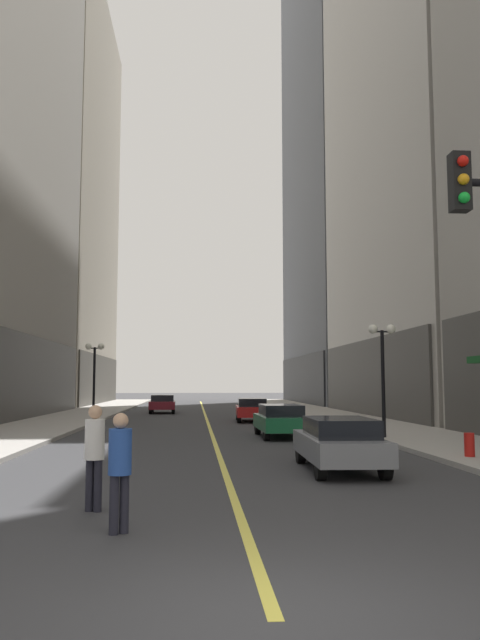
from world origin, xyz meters
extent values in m
plane|color=#38383A|center=(0.00, 35.00, 0.00)|extent=(200.00, 200.00, 0.00)
cube|color=#ADA8A0|center=(-8.25, 35.00, 0.07)|extent=(4.50, 78.00, 0.15)
cube|color=#ADA8A0|center=(8.25, 35.00, 0.07)|extent=(4.50, 78.00, 0.15)
cube|color=#E5D64C|center=(0.00, 35.00, 0.00)|extent=(0.16, 70.00, 0.01)
cube|color=#3A3935|center=(-10.60, 34.50, 2.50)|extent=(0.50, 22.80, 5.00)
cube|color=#B7AD99|center=(-16.95, 60.00, 21.70)|extent=(12.89, 26.00, 43.40)
cube|color=#403C35|center=(-10.60, 60.00, 2.50)|extent=(0.50, 24.70, 5.00)
cube|color=#A8A399|center=(17.69, 34.50, 27.08)|extent=(14.38, 24.00, 54.16)
cube|color=#3A3935|center=(10.60, 34.50, 2.50)|extent=(0.50, 22.80, 5.00)
cube|color=#212327|center=(10.60, 60.00, 2.50)|extent=(0.50, 24.70, 5.00)
cube|color=slate|center=(2.87, 9.81, 0.59)|extent=(1.82, 4.43, 0.55)
cube|color=black|center=(2.86, 9.59, 1.07)|extent=(1.57, 2.50, 0.50)
cylinder|color=black|center=(2.16, 11.36, 0.32)|extent=(0.24, 0.65, 0.64)
cylinder|color=black|center=(3.64, 11.33, 0.32)|extent=(0.24, 0.65, 0.64)
cylinder|color=black|center=(2.09, 8.29, 0.32)|extent=(0.24, 0.65, 0.64)
cylinder|color=black|center=(3.57, 8.25, 0.32)|extent=(0.24, 0.65, 0.64)
cube|color=#196038|center=(2.72, 19.63, 0.59)|extent=(1.79, 4.44, 0.55)
cube|color=black|center=(2.73, 19.41, 1.07)|extent=(1.56, 2.49, 0.50)
cylinder|color=black|center=(1.96, 21.16, 0.32)|extent=(0.23, 0.64, 0.64)
cylinder|color=black|center=(3.46, 21.18, 0.32)|extent=(0.23, 0.64, 0.64)
cylinder|color=black|center=(1.99, 18.07, 0.32)|extent=(0.23, 0.64, 0.64)
cylinder|color=black|center=(3.49, 18.09, 0.32)|extent=(0.23, 0.64, 0.64)
cube|color=#B21919|center=(2.52, 30.14, 0.59)|extent=(1.93, 4.28, 0.55)
cube|color=black|center=(2.51, 29.93, 1.07)|extent=(1.64, 2.42, 0.50)
cylinder|color=black|center=(1.83, 31.64, 0.32)|extent=(0.25, 0.65, 0.64)
cylinder|color=black|center=(3.34, 31.58, 0.32)|extent=(0.25, 0.65, 0.64)
cylinder|color=black|center=(1.70, 28.70, 0.32)|extent=(0.25, 0.65, 0.64)
cylinder|color=black|center=(3.21, 28.64, 0.32)|extent=(0.25, 0.65, 0.64)
cube|color=maroon|center=(-3.08, 40.63, 0.59)|extent=(1.93, 4.09, 0.55)
cube|color=black|center=(-3.08, 40.84, 1.07)|extent=(1.67, 2.30, 0.50)
cylinder|color=black|center=(-2.25, 39.23, 0.32)|extent=(0.23, 0.64, 0.64)
cylinder|color=black|center=(-3.84, 39.20, 0.32)|extent=(0.23, 0.64, 0.64)
cylinder|color=black|center=(-2.31, 42.07, 0.32)|extent=(0.23, 0.64, 0.64)
cylinder|color=black|center=(-3.91, 42.03, 0.32)|extent=(0.23, 0.64, 0.64)
cylinder|color=black|center=(-2.40, 5.14, 0.44)|extent=(0.14, 0.14, 0.88)
cylinder|color=black|center=(-2.55, 5.20, 0.44)|extent=(0.14, 0.14, 0.88)
cylinder|color=silver|center=(-2.48, 5.17, 1.22)|extent=(0.44, 0.44, 0.69)
sphere|color=tan|center=(-2.48, 5.17, 1.69)|extent=(0.24, 0.24, 0.24)
cylinder|color=black|center=(-1.78, 3.56, 0.42)|extent=(0.14, 0.14, 0.85)
cylinder|color=black|center=(-1.92, 3.48, 0.42)|extent=(0.14, 0.14, 0.85)
cylinder|color=#234799|center=(-1.85, 3.52, 1.18)|extent=(0.47, 0.47, 0.67)
sphere|color=tan|center=(-1.85, 3.52, 1.63)|extent=(0.23, 0.23, 0.23)
cube|color=black|center=(3.20, 2.96, 5.20)|extent=(0.28, 0.24, 0.90)
sphere|color=red|center=(3.20, 2.82, 5.48)|extent=(0.17, 0.17, 0.17)
sphere|color=orange|center=(3.20, 2.82, 5.20)|extent=(0.17, 0.17, 0.17)
sphere|color=green|center=(3.20, 2.82, 4.92)|extent=(0.17, 0.17, 0.17)
cylinder|color=black|center=(-6.40, 30.03, 2.10)|extent=(0.14, 0.14, 4.20)
cylinder|color=black|center=(-6.40, 30.03, 4.15)|extent=(0.80, 0.06, 0.06)
sphere|color=white|center=(-6.75, 30.03, 4.25)|extent=(0.36, 0.36, 0.36)
sphere|color=white|center=(-6.05, 30.03, 4.25)|extent=(0.36, 0.36, 0.36)
cylinder|color=black|center=(6.40, 17.55, 2.10)|extent=(0.14, 0.14, 4.20)
cylinder|color=black|center=(6.40, 17.55, 4.15)|extent=(0.80, 0.06, 0.06)
sphere|color=white|center=(6.05, 17.55, 4.25)|extent=(0.36, 0.36, 0.36)
sphere|color=white|center=(6.75, 17.55, 4.25)|extent=(0.36, 0.36, 0.36)
cylinder|color=red|center=(6.90, 11.27, 0.40)|extent=(0.28, 0.28, 0.80)
camera|label=1|loc=(-0.77, -5.98, 2.19)|focal=35.28mm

